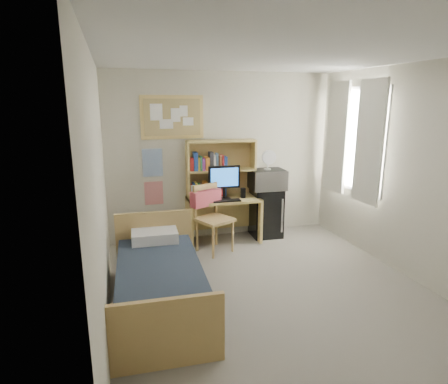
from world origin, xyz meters
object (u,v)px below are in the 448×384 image
object	(u,v)px
desk_chair	(215,219)
monitor	(224,183)
mini_fridge	(266,212)
bulletin_board	(172,117)
microwave	(267,179)
speaker_right	(243,193)
desk	(223,220)
speaker_left	(205,195)
bed	(160,288)
desk_fan	(268,161)

from	to	relation	value
desk_chair	monitor	size ratio (longest dim) A/B	1.93
desk_chair	mini_fridge	distance (m)	1.07
desk_chair	mini_fridge	bearing A→B (deg)	-1.68
bulletin_board	mini_fridge	bearing A→B (deg)	-9.61
monitor	microwave	size ratio (longest dim) A/B	0.96
monitor	speaker_right	xyz separation A→B (m)	(0.30, -0.01, -0.18)
desk	microwave	size ratio (longest dim) A/B	2.08
speaker_right	desk_chair	bearing A→B (deg)	-147.95
bulletin_board	monitor	bearing A→B (deg)	-26.01
desk	desk_chair	world-z (taller)	desk_chair
desk_chair	speaker_right	distance (m)	0.68
speaker_left	bed	bearing A→B (deg)	-115.45
mini_fridge	desk_fan	world-z (taller)	desk_fan
monitor	desk_chair	bearing A→B (deg)	-124.41
bulletin_board	desk_chair	size ratio (longest dim) A/B	0.94
desk_chair	speaker_right	world-z (taller)	desk_chair
desk	desk_fan	size ratio (longest dim) A/B	3.97
mini_fridge	speaker_right	size ratio (longest dim) A/B	5.09
bulletin_board	mini_fridge	size ratio (longest dim) A/B	1.19
desk_chair	speaker_left	size ratio (longest dim) A/B	5.89
speaker_right	microwave	xyz separation A→B (m)	(0.43, 0.09, 0.17)
desk_chair	bed	bearing A→B (deg)	-150.09
speaker_left	desk_fan	world-z (taller)	desk_fan
speaker_left	mini_fridge	bearing A→B (deg)	7.36
speaker_left	microwave	size ratio (longest dim) A/B	0.32
desk	desk_chair	bearing A→B (deg)	-120.08
microwave	desk_fan	world-z (taller)	desk_fan
bulletin_board	desk_fan	xyz separation A→B (m)	(1.44, -0.26, -0.68)
desk_chair	mini_fridge	size ratio (longest dim) A/B	1.26
mini_fridge	desk_fan	size ratio (longest dim) A/B	2.81
mini_fridge	microwave	size ratio (longest dim) A/B	1.47
mini_fridge	microwave	bearing A→B (deg)	-90.00
monitor	desk_fan	distance (m)	0.79
desk	speaker_left	bearing A→B (deg)	-168.69
speaker_right	desk_fan	bearing A→B (deg)	14.72
mini_fridge	speaker_right	world-z (taller)	speaker_right
mini_fridge	monitor	size ratio (longest dim) A/B	1.53
bulletin_board	desk_fan	size ratio (longest dim) A/B	3.35
speaker_left	desk_fan	size ratio (longest dim) A/B	0.60
desk_chair	desk_fan	bearing A→B (deg)	-2.65
desk_fan	bed	bearing A→B (deg)	-134.31
desk_chair	monitor	world-z (taller)	monitor
desk_fan	microwave	bearing A→B (deg)	0.00
desk	monitor	xyz separation A→B (m)	(-0.00, -0.06, 0.61)
bulletin_board	bed	xyz separation A→B (m)	(-0.50, -2.03, -1.67)
bulletin_board	microwave	size ratio (longest dim) A/B	1.75
bulletin_board	desk	xyz separation A→B (m)	(0.71, -0.28, -1.57)
bed	desk_fan	size ratio (longest dim) A/B	6.41
bulletin_board	microwave	xyz separation A→B (m)	(1.44, -0.26, -0.97)
desk_chair	microwave	size ratio (longest dim) A/B	1.85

